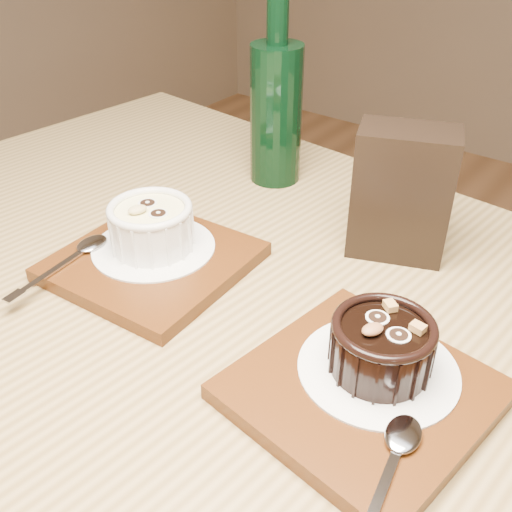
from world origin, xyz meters
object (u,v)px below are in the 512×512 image
at_px(ramekin_dark, 382,344).
at_px(condiment_stand, 402,193).
at_px(tray_left, 153,262).
at_px(ramekin_white, 151,224).
at_px(green_bottle, 276,109).
at_px(table, 247,419).
at_px(tray_right, 361,392).

relative_size(ramekin_dark, condiment_stand, 0.59).
relative_size(tray_left, condiment_stand, 1.29).
height_order(tray_left, ramekin_white, ramekin_white).
bearing_deg(green_bottle, table, -58.03).
relative_size(table, ramekin_dark, 15.41).
height_order(ramekin_white, ramekin_dark, ramekin_white).
height_order(tray_left, green_bottle, green_bottle).
bearing_deg(condiment_stand, green_bottle, 162.81).
relative_size(condiment_stand, green_bottle, 0.57).
height_order(table, tray_right, tray_right).
bearing_deg(ramekin_white, condiment_stand, 61.34).
xyz_separation_m(table, ramekin_dark, (0.11, 0.03, 0.13)).
bearing_deg(table, condiment_stand, 82.82).
distance_m(ramekin_white, ramekin_dark, 0.28).
relative_size(tray_right, condiment_stand, 1.29).
distance_m(tray_left, ramekin_white, 0.04).
height_order(tray_left, tray_right, same).
relative_size(ramekin_dark, green_bottle, 0.33).
bearing_deg(table, ramekin_white, 163.03).
distance_m(table, green_bottle, 0.39).
bearing_deg(tray_right, ramekin_dark, 85.93).
bearing_deg(table, tray_right, 5.61).
bearing_deg(ramekin_white, green_bottle, 113.03).
bearing_deg(ramekin_dark, green_bottle, 160.15).
bearing_deg(tray_right, ramekin_white, 171.72).
bearing_deg(condiment_stand, ramekin_dark, -67.02).
distance_m(table, ramekin_white, 0.22).
relative_size(tray_left, ramekin_dark, 2.19).
relative_size(table, ramekin_white, 14.44).
bearing_deg(tray_left, table, -14.11).
bearing_deg(tray_right, condiment_stand, 110.42).
xyz_separation_m(tray_left, ramekin_white, (-0.01, 0.01, 0.04)).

